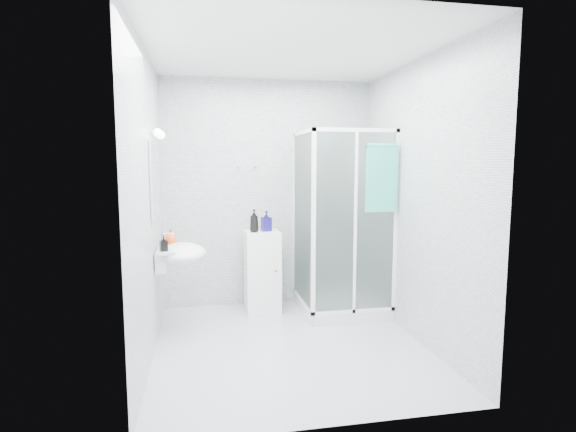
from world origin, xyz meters
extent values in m
cube|color=silver|center=(0.00, 0.00, 1.30)|extent=(2.40, 2.60, 2.60)
cube|color=silver|center=(0.00, 0.00, 0.00)|extent=(2.40, 2.60, 0.01)
cube|color=white|center=(0.00, 0.00, 2.60)|extent=(2.40, 2.60, 0.01)
cube|color=silver|center=(0.75, 0.85, 0.06)|extent=(0.90, 0.90, 0.12)
cube|color=white|center=(0.32, 0.85, 1.98)|extent=(0.04, 0.90, 0.04)
cube|color=white|center=(0.75, 0.42, 1.98)|extent=(0.90, 0.04, 0.04)
cube|color=white|center=(0.32, 0.42, 1.00)|extent=(0.04, 0.04, 2.00)
cube|color=white|center=(0.31, 0.85, 1.04)|extent=(0.02, 0.82, 1.84)
cube|color=white|center=(0.75, 0.41, 1.04)|extent=(0.82, 0.02, 1.84)
cube|color=white|center=(0.75, 0.42, 1.04)|extent=(0.03, 0.04, 1.84)
cylinder|color=silver|center=(0.75, 1.24, 1.35)|extent=(0.02, 0.02, 1.00)
cylinder|color=silver|center=(0.75, 1.21, 1.82)|extent=(0.09, 0.05, 0.09)
cylinder|color=silver|center=(0.80, 1.27, 1.05)|extent=(0.12, 0.04, 0.12)
cylinder|color=silver|center=(1.03, 0.38, 1.78)|extent=(0.03, 0.05, 0.03)
cube|color=silver|center=(-1.14, 0.45, 0.75)|extent=(0.10, 0.40, 0.18)
ellipsoid|color=silver|center=(-0.96, 0.45, 0.80)|extent=(0.46, 0.56, 0.20)
cube|color=silver|center=(-1.08, 0.45, 0.85)|extent=(0.16, 0.50, 0.02)
cylinder|color=silver|center=(-1.14, 0.45, 0.93)|extent=(0.04, 0.04, 0.16)
cylinder|color=silver|center=(-1.09, 0.45, 0.99)|extent=(0.12, 0.02, 0.02)
cube|color=white|center=(-1.19, 0.45, 1.50)|extent=(0.02, 0.60, 0.70)
cylinder|color=silver|center=(-1.17, 0.29, 1.92)|extent=(0.05, 0.04, 0.04)
sphere|color=white|center=(-1.13, 0.29, 1.92)|extent=(0.08, 0.08, 0.08)
cylinder|color=silver|center=(-1.17, 0.61, 1.92)|extent=(0.05, 0.04, 0.04)
sphere|color=white|center=(-1.13, 0.61, 1.92)|extent=(0.08, 0.08, 0.08)
cylinder|color=silver|center=(-0.35, 1.27, 1.62)|extent=(0.02, 0.04, 0.02)
sphere|color=silver|center=(-0.35, 1.25, 1.62)|extent=(0.03, 0.03, 0.03)
cylinder|color=silver|center=(-0.15, 1.27, 1.62)|extent=(0.02, 0.04, 0.02)
sphere|color=silver|center=(-0.15, 1.25, 1.62)|extent=(0.03, 0.03, 0.03)
cube|color=white|center=(-0.12, 1.02, 0.45)|extent=(0.38, 0.38, 0.91)
cube|color=white|center=(-0.12, 0.83, 0.45)|extent=(0.34, 0.01, 0.77)
sphere|color=orange|center=(0.00, 0.82, 0.50)|extent=(0.03, 0.03, 0.03)
cube|color=#2FB29B|center=(1.00, 0.36, 1.50)|extent=(0.32, 0.04, 0.66)
cylinder|color=#2FB29B|center=(1.00, 0.36, 1.83)|extent=(0.32, 0.05, 0.05)
imported|color=black|center=(-0.21, 0.97, 1.03)|extent=(0.12, 0.13, 0.25)
imported|color=#160F5B|center=(-0.07, 1.02, 1.02)|extent=(0.12, 0.12, 0.22)
imported|color=#DF481A|center=(-1.06, 0.57, 0.94)|extent=(0.15, 0.15, 0.16)
imported|color=black|center=(-1.11, 0.28, 0.93)|extent=(0.08, 0.08, 0.14)
camera|label=1|loc=(-0.75, -3.86, 1.65)|focal=28.00mm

